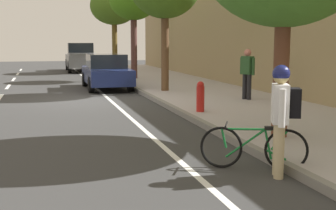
{
  "coord_description": "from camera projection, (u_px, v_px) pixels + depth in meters",
  "views": [
    {
      "loc": [
        -1.41,
        -15.79,
        2.08
      ],
      "look_at": [
        0.4,
        -9.29,
        1.11
      ],
      "focal_mm": 47.77,
      "sensor_mm": 36.0,
      "label": 1
    }
  ],
  "objects": [
    {
      "name": "building_facade",
      "position": [
        268.0,
        32.0,
        17.24
      ],
      "size": [
        0.5,
        40.89,
        4.88
      ],
      "primitive_type": "cube",
      "color": "#9D855E",
      "rests_on": "ground"
    },
    {
      "name": "curb_edge",
      "position": [
        150.0,
        96.0,
        16.33
      ],
      "size": [
        0.16,
        40.89,
        0.15
      ],
      "primitive_type": "cube",
      "color": "gray",
      "rests_on": "ground"
    },
    {
      "name": "bicycle_at_curb",
      "position": [
        254.0,
        147.0,
        7.24
      ],
      "size": [
        1.57,
        0.82,
        0.75
      ],
      "color": "black",
      "rests_on": "ground"
    },
    {
      "name": "parked_sedan_dark_blue_second",
      "position": [
        106.0,
        72.0,
        19.53
      ],
      "size": [
        1.85,
        4.41,
        1.52
      ],
      "color": "navy",
      "rests_on": "ground"
    },
    {
      "name": "street_tree_corner",
      "position": [
        114.0,
        6.0,
        29.16
      ],
      "size": [
        3.12,
        3.12,
        5.46
      ],
      "color": "brown",
      "rests_on": "sidewalk"
    },
    {
      "name": "lane_stripe_bike_edge",
      "position": [
        110.0,
        100.0,
        15.95
      ],
      "size": [
        0.12,
        40.89,
        0.01
      ],
      "primitive_type": "cube",
      "color": "white",
      "rests_on": "ground"
    },
    {
      "name": "parked_pickup_grey_mid",
      "position": [
        81.0,
        58.0,
        30.94
      ],
      "size": [
        2.05,
        5.31,
        1.95
      ],
      "color": "slate",
      "rests_on": "ground"
    },
    {
      "name": "cyclist_with_backpack",
      "position": [
        282.0,
        109.0,
        6.77
      ],
      "size": [
        0.51,
        0.58,
        1.73
      ],
      "color": "#C6B284",
      "rests_on": "ground"
    },
    {
      "name": "sidewalk",
      "position": [
        208.0,
        94.0,
        16.93
      ],
      "size": [
        4.38,
        40.89,
        0.15
      ],
      "primitive_type": "cube",
      "color": "#ADA5A7",
      "rests_on": "ground"
    },
    {
      "name": "ground",
      "position": [
        86.0,
        101.0,
        15.73
      ],
      "size": [
        65.43,
        65.43,
        0.0
      ],
      "primitive_type": "plane",
      "color": "#363636"
    },
    {
      "name": "street_tree_far_end",
      "position": [
        133.0,
        1.0,
        22.97
      ],
      "size": [
        2.5,
        2.5,
        5.1
      ],
      "color": "brown",
      "rests_on": "sidewalk"
    },
    {
      "name": "pedestrian_on_phone",
      "position": [
        247.0,
        71.0,
        14.8
      ],
      "size": [
        0.36,
        0.58,
        1.68
      ],
      "color": "black",
      "rests_on": "sidewalk"
    },
    {
      "name": "fire_hydrant",
      "position": [
        200.0,
        96.0,
        12.29
      ],
      "size": [
        0.22,
        0.22,
        0.84
      ],
      "color": "red",
      "rests_on": "sidewalk"
    }
  ]
}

